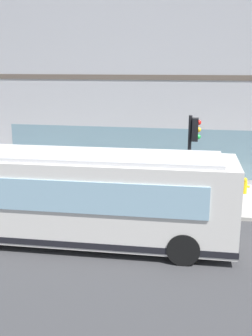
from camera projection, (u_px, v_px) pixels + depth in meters
name	position (u px, v px, depth m)	size (l,w,h in m)	color
ground	(106.00, 239.00, 14.00)	(120.00, 120.00, 0.00)	#38383A
sidewalk_curb	(130.00, 194.00, 18.61)	(4.51, 40.00, 0.15)	#B2ADA3
building_corner	(149.00, 84.00, 23.30)	(7.86, 19.22, 9.52)	#A8A8AD
city_bus_nearside	(82.00, 198.00, 13.51)	(2.83, 10.11, 3.07)	silver
traffic_light_near_corner	(193.00, 145.00, 15.90)	(0.32, 0.49, 3.80)	black
fire_hydrant	(245.00, 186.00, 18.40)	(0.35, 0.35, 0.74)	yellow
pedestrian_near_building_entrance	(164.00, 171.00, 18.45)	(0.32, 0.32, 1.71)	gold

